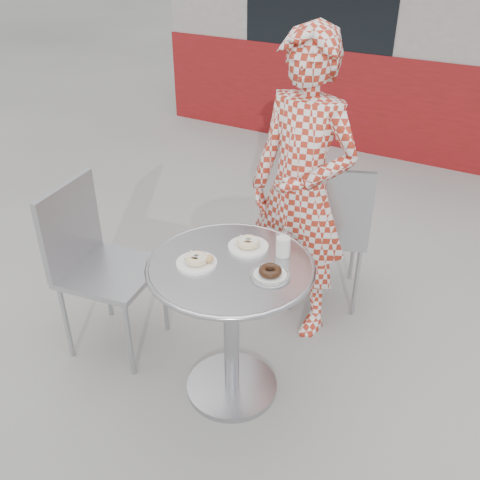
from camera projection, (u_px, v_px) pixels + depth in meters
The scene contains 9 objects.
ground at pixel (233, 394), 2.78m from camera, with size 60.00×60.00×0.00m, color #A09E99.
bistro_table at pixel (231, 298), 2.51m from camera, with size 0.78×0.78×0.78m.
chair_far at pixel (324, 256), 3.37m from camera, with size 0.60×0.61×0.97m.
chair_left at pixel (113, 300), 2.98m from camera, with size 0.54×0.53×0.97m.
seated_person at pixel (302, 192), 2.87m from camera, with size 0.63×0.41×1.72m, color #A42919.
plate_far at pixel (248, 244), 2.52m from camera, with size 0.19×0.19×0.05m.
plate_near at pixel (197, 261), 2.40m from camera, with size 0.19×0.19×0.05m.
plate_checker at pixel (270, 274), 2.32m from camera, with size 0.18×0.18×0.05m.
milk_cup at pixel (283, 246), 2.45m from camera, with size 0.07×0.07×0.11m.
Camera 1 is at (1.03, -1.68, 2.12)m, focal length 40.00 mm.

